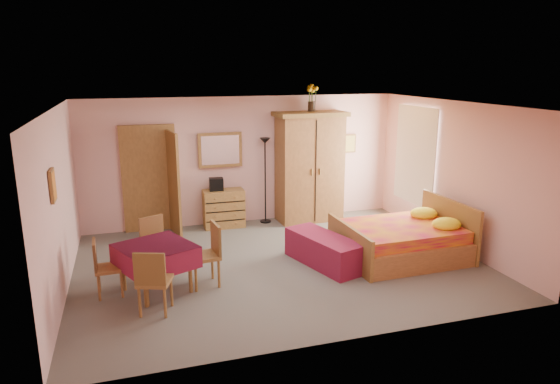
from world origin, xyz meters
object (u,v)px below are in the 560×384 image
object	(u,v)px
bed	(401,231)
chair_west	(109,268)
chair_south	(155,280)
bench	(324,250)
chest_of_drawers	(224,209)
sunflower_vase	(312,98)
dining_table	(156,268)
chair_north	(158,246)
wardrobe	(310,167)
wall_mirror	(220,150)
floor_lamp	(265,181)
chair_east	(204,255)
stereo	(216,184)

from	to	relation	value
bed	chair_west	xyz separation A→B (m)	(-4.70, -0.06, -0.05)
chair_south	bed	bearing A→B (deg)	30.11
bench	chair_south	xyz separation A→B (m)	(-2.74, -0.87, 0.20)
bed	chair_south	world-z (taller)	bed
chest_of_drawers	bed	size ratio (longest dim) A/B	0.40
chest_of_drawers	sunflower_vase	size ratio (longest dim) A/B	1.48
dining_table	chair_north	world-z (taller)	chair_north
chair_south	dining_table	bearing A→B (deg)	104.40
wardrobe	chair_south	size ratio (longest dim) A/B	2.54
wall_mirror	bed	world-z (taller)	wall_mirror
floor_lamp	sunflower_vase	xyz separation A→B (m)	(0.99, -0.01, 1.67)
sunflower_vase	chair_north	distance (m)	4.44
sunflower_vase	chair_north	xyz separation A→B (m)	(-3.32, -2.05, -2.11)
sunflower_vase	chair_north	size ratio (longest dim) A/B	0.62
floor_lamp	bench	distance (m)	2.61
bed	chair_east	xyz separation A→B (m)	(-3.36, -0.13, 0.00)
chair_east	bench	bearing A→B (deg)	-90.15
wardrobe	chair_north	xyz separation A→B (m)	(-3.25, -1.96, -0.70)
floor_lamp	dining_table	size ratio (longest dim) A/B	1.85
stereo	dining_table	xyz separation A→B (m)	(-1.37, -2.70, -0.54)
chair_south	chair_west	distance (m)	0.93
chest_of_drawers	bed	world-z (taller)	bed
chest_of_drawers	bench	distance (m)	2.73
wall_mirror	chair_south	size ratio (longest dim) A/B	0.99
chest_of_drawers	wall_mirror	distance (m)	1.18
chair_west	chair_east	world-z (taller)	chair_east
wardrobe	bench	xyz separation A→B (m)	(-0.64, -2.41, -0.90)
wall_mirror	chest_of_drawers	bearing A→B (deg)	-90.74
wall_mirror	chair_south	xyz separation A→B (m)	(-1.56, -3.53, -1.10)
floor_lamp	chair_east	distance (m)	3.25
dining_table	chair_east	size ratio (longest dim) A/B	1.02
dining_table	chair_east	world-z (taller)	chair_east
chair_south	chair_east	bearing A→B (deg)	60.34
chest_of_drawers	chair_east	distance (m)	2.80
stereo	dining_table	distance (m)	3.08
stereo	bed	world-z (taller)	stereo
wardrobe	chair_west	xyz separation A→B (m)	(-3.97, -2.56, -0.73)
chair_north	chair_west	size ratio (longest dim) A/B	1.07
wardrobe	bench	size ratio (longest dim) A/B	1.55
chest_of_drawers	chair_north	distance (m)	2.47
chest_of_drawers	wall_mirror	bearing A→B (deg)	90.80
sunflower_vase	bench	xyz separation A→B (m)	(-0.70, -2.50, -2.31)
chest_of_drawers	chair_south	distance (m)	3.67
chair_south	chair_north	size ratio (longest dim) A/B	1.01
floor_lamp	chair_south	world-z (taller)	floor_lamp
floor_lamp	chair_west	size ratio (longest dim) A/B	2.13
chair_south	chair_east	size ratio (longest dim) A/B	0.96
chest_of_drawers	wardrobe	distance (m)	1.97
wardrobe	dining_table	size ratio (longest dim) A/B	2.38
stereo	bed	distance (m)	3.74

